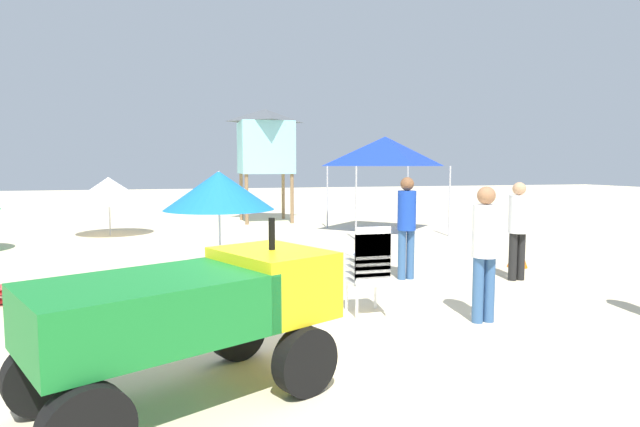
{
  "coord_description": "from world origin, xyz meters",
  "views": [
    {
      "loc": [
        -1.64,
        -5.65,
        1.98
      ],
      "look_at": [
        0.62,
        2.67,
        1.19
      ],
      "focal_mm": 29.07,
      "sensor_mm": 36.0,
      "label": 1
    }
  ],
  "objects_px": {
    "utility_cart": "(194,309)",
    "stacked_plastic_chairs": "(369,264)",
    "popup_canopy": "(385,151)",
    "cooler_box": "(168,301)",
    "traffic_cone_near": "(518,253)",
    "lifeguard_near_center": "(485,245)",
    "lifeguard_far_right": "(518,224)",
    "lifeguard_tower": "(265,141)",
    "beach_umbrella_mid": "(219,190)",
    "surfboard_pile": "(24,292)",
    "lifeguard_near_right": "(407,220)",
    "beach_umbrella_left": "(109,191)"
  },
  "relations": [
    {
      "from": "beach_umbrella_mid",
      "to": "cooler_box",
      "type": "distance_m",
      "value": 3.01
    },
    {
      "from": "surfboard_pile",
      "to": "beach_umbrella_mid",
      "type": "xyz_separation_m",
      "value": [
        2.91,
        1.46,
        1.36
      ]
    },
    {
      "from": "stacked_plastic_chairs",
      "to": "beach_umbrella_mid",
      "type": "relative_size",
      "value": 0.59
    },
    {
      "from": "lifeguard_far_right",
      "to": "lifeguard_tower",
      "type": "relative_size",
      "value": 0.43
    },
    {
      "from": "popup_canopy",
      "to": "surfboard_pile",
      "type": "bearing_deg",
      "value": -142.65
    },
    {
      "from": "stacked_plastic_chairs",
      "to": "traffic_cone_near",
      "type": "relative_size",
      "value": 2.17
    },
    {
      "from": "stacked_plastic_chairs",
      "to": "popup_canopy",
      "type": "xyz_separation_m",
      "value": [
        3.55,
        8.12,
        1.71
      ]
    },
    {
      "from": "beach_umbrella_left",
      "to": "beach_umbrella_mid",
      "type": "relative_size",
      "value": 1.08
    },
    {
      "from": "utility_cart",
      "to": "stacked_plastic_chairs",
      "type": "distance_m",
      "value": 3.0
    },
    {
      "from": "beach_umbrella_left",
      "to": "lifeguard_tower",
      "type": "bearing_deg",
      "value": 26.32
    },
    {
      "from": "surfboard_pile",
      "to": "popup_canopy",
      "type": "relative_size",
      "value": 0.81
    },
    {
      "from": "surfboard_pile",
      "to": "beach_umbrella_mid",
      "type": "distance_m",
      "value": 3.53
    },
    {
      "from": "surfboard_pile",
      "to": "lifeguard_near_right",
      "type": "bearing_deg",
      "value": 0.14
    },
    {
      "from": "lifeguard_far_right",
      "to": "cooler_box",
      "type": "distance_m",
      "value": 5.87
    },
    {
      "from": "utility_cart",
      "to": "cooler_box",
      "type": "height_order",
      "value": "utility_cart"
    },
    {
      "from": "beach_umbrella_left",
      "to": "popup_canopy",
      "type": "bearing_deg",
      "value": -9.62
    },
    {
      "from": "lifeguard_tower",
      "to": "traffic_cone_near",
      "type": "xyz_separation_m",
      "value": [
        3.39,
        -9.56,
        -2.56
      ]
    },
    {
      "from": "lifeguard_tower",
      "to": "traffic_cone_near",
      "type": "height_order",
      "value": "lifeguard_tower"
    },
    {
      "from": "beach_umbrella_mid",
      "to": "cooler_box",
      "type": "bearing_deg",
      "value": -109.27
    },
    {
      "from": "beach_umbrella_mid",
      "to": "lifeguard_far_right",
      "type": "bearing_deg",
      "value": -22.46
    },
    {
      "from": "lifeguard_near_center",
      "to": "beach_umbrella_left",
      "type": "xyz_separation_m",
      "value": [
        -5.62,
        10.1,
        0.28
      ]
    },
    {
      "from": "lifeguard_near_center",
      "to": "lifeguard_tower",
      "type": "bearing_deg",
      "value": 93.31
    },
    {
      "from": "cooler_box",
      "to": "surfboard_pile",
      "type": "bearing_deg",
      "value": 152.3
    },
    {
      "from": "beach_umbrella_left",
      "to": "surfboard_pile",
      "type": "bearing_deg",
      "value": -92.06
    },
    {
      "from": "lifeguard_near_right",
      "to": "cooler_box",
      "type": "bearing_deg",
      "value": -164.82
    },
    {
      "from": "lifeguard_tower",
      "to": "popup_canopy",
      "type": "bearing_deg",
      "value": -51.62
    },
    {
      "from": "cooler_box",
      "to": "stacked_plastic_chairs",
      "type": "bearing_deg",
      "value": -18.09
    },
    {
      "from": "surfboard_pile",
      "to": "lifeguard_tower",
      "type": "distance_m",
      "value": 11.55
    },
    {
      "from": "lifeguard_near_right",
      "to": "beach_umbrella_left",
      "type": "height_order",
      "value": "lifeguard_near_right"
    },
    {
      "from": "utility_cart",
      "to": "beach_umbrella_mid",
      "type": "distance_m",
      "value": 5.38
    },
    {
      "from": "utility_cart",
      "to": "traffic_cone_near",
      "type": "relative_size",
      "value": 5.09
    },
    {
      "from": "stacked_plastic_chairs",
      "to": "utility_cart",
      "type": "bearing_deg",
      "value": -140.05
    },
    {
      "from": "cooler_box",
      "to": "beach_umbrella_mid",
      "type": "bearing_deg",
      "value": 70.73
    },
    {
      "from": "utility_cart",
      "to": "lifeguard_tower",
      "type": "xyz_separation_m",
      "value": [
        2.87,
        13.8,
        2.06
      ]
    },
    {
      "from": "surfboard_pile",
      "to": "lifeguard_near_center",
      "type": "height_order",
      "value": "lifeguard_near_center"
    },
    {
      "from": "lifeguard_near_center",
      "to": "lifeguard_far_right",
      "type": "distance_m",
      "value": 2.77
    },
    {
      "from": "lifeguard_far_right",
      "to": "cooler_box",
      "type": "relative_size",
      "value": 3.83
    },
    {
      "from": "stacked_plastic_chairs",
      "to": "lifeguard_far_right",
      "type": "distance_m",
      "value": 3.5
    },
    {
      "from": "beach_umbrella_left",
      "to": "lifeguard_far_right",
      "type": "bearing_deg",
      "value": -47.06
    },
    {
      "from": "traffic_cone_near",
      "to": "stacked_plastic_chairs",
      "type": "bearing_deg",
      "value": -149.65
    },
    {
      "from": "lifeguard_near_right",
      "to": "popup_canopy",
      "type": "height_order",
      "value": "popup_canopy"
    },
    {
      "from": "utility_cart",
      "to": "surfboard_pile",
      "type": "height_order",
      "value": "utility_cart"
    },
    {
      "from": "popup_canopy",
      "to": "cooler_box",
      "type": "relative_size",
      "value": 6.4
    },
    {
      "from": "lifeguard_near_right",
      "to": "lifeguard_near_center",
      "type": "bearing_deg",
      "value": -92.54
    },
    {
      "from": "lifeguard_near_center",
      "to": "traffic_cone_near",
      "type": "bearing_deg",
      "value": 48.05
    },
    {
      "from": "utility_cart",
      "to": "popup_canopy",
      "type": "distance_m",
      "value": 11.73
    },
    {
      "from": "surfboard_pile",
      "to": "cooler_box",
      "type": "bearing_deg",
      "value": -27.7
    },
    {
      "from": "utility_cart",
      "to": "beach_umbrella_left",
      "type": "distance_m",
      "value": 11.57
    },
    {
      "from": "lifeguard_far_right",
      "to": "lifeguard_tower",
      "type": "height_order",
      "value": "lifeguard_tower"
    },
    {
      "from": "utility_cart",
      "to": "cooler_box",
      "type": "relative_size",
      "value": 6.34
    }
  ]
}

